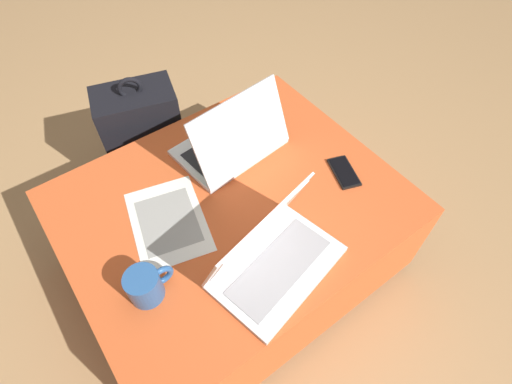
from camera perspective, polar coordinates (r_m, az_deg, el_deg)
name	(u,v)px	position (r m, az deg, el deg)	size (l,w,h in m)	color
ground_plane	(236,260)	(1.57, -2.80, -9.74)	(14.00, 14.00, 0.00)	tan
ottoman	(234,234)	(1.40, -3.12, -5.94)	(1.01, 0.83, 0.39)	maroon
laptop_near	(271,255)	(1.08, 2.12, -9.01)	(0.39, 0.30, 0.23)	silver
laptop_far	(233,142)	(1.34, -3.33, 7.20)	(0.37, 0.27, 0.23)	silver
cell_phone	(344,172)	(1.33, 12.45, 2.80)	(0.11, 0.15, 0.01)	black
backpack	(146,139)	(1.71, -15.48, 7.26)	(0.34, 0.30, 0.54)	black
paper_sheet	(168,221)	(1.22, -12.44, -4.09)	(0.28, 0.34, 0.00)	silver
coffee_mug	(146,285)	(1.08, -15.47, -12.73)	(0.13, 0.09, 0.09)	#285693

